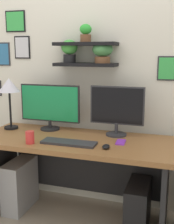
# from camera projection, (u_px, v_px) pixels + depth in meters

# --- Properties ---
(ground_plane) EXTENTS (8.00, 8.00, 0.00)m
(ground_plane) POSITION_uv_depth(u_px,v_px,m) (75.00, 219.00, 2.60)
(ground_plane) COLOR tan
(back_wall_assembly) EXTENTS (4.40, 0.24, 2.70)m
(back_wall_assembly) POSITION_uv_depth(u_px,v_px,m) (90.00, 64.00, 2.73)
(back_wall_assembly) COLOR silver
(back_wall_assembly) RESTS_ON ground
(desk) EXTENTS (1.64, 0.68, 0.75)m
(desk) POSITION_uv_depth(u_px,v_px,m) (76.00, 160.00, 2.54)
(desk) COLOR brown
(desk) RESTS_ON ground
(monitor_left) EXTENTS (0.58, 0.18, 0.42)m
(monitor_left) POSITION_uv_depth(u_px,v_px,m) (50.00, 106.00, 2.70)
(monitor_left) COLOR black
(monitor_left) RESTS_ON desk
(monitor_right) EXTENTS (0.47, 0.18, 0.43)m
(monitor_right) POSITION_uv_depth(u_px,v_px,m) (117.00, 109.00, 2.51)
(monitor_right) COLOR #2D2D33
(monitor_right) RESTS_ON desk
(keyboard) EXTENTS (0.44, 0.14, 0.02)m
(keyboard) POSITION_uv_depth(u_px,v_px,m) (69.00, 143.00, 2.31)
(keyboard) COLOR #2D2D33
(keyboard) RESTS_ON desk
(computer_mouse) EXTENTS (0.06, 0.09, 0.03)m
(computer_mouse) POSITION_uv_depth(u_px,v_px,m) (106.00, 147.00, 2.20)
(computer_mouse) COLOR black
(computer_mouse) RESTS_ON desk
(desk_lamp) EXTENTS (0.20, 0.20, 0.48)m
(desk_lamp) POSITION_uv_depth(u_px,v_px,m) (9.00, 88.00, 2.70)
(desk_lamp) COLOR black
(desk_lamp) RESTS_ON desk
(cell_phone) EXTENTS (0.08, 0.14, 0.01)m
(cell_phone) POSITION_uv_depth(u_px,v_px,m) (121.00, 142.00, 2.34)
(cell_phone) COLOR purple
(cell_phone) RESTS_ON desk
(pen_cup) EXTENTS (0.07, 0.07, 0.10)m
(pen_cup) POSITION_uv_depth(u_px,v_px,m) (30.00, 137.00, 2.31)
(pen_cup) COLOR red
(pen_cup) RESTS_ON desk
(computer_tower_left) EXTENTS (0.18, 0.40, 0.47)m
(computer_tower_left) POSITION_uv_depth(u_px,v_px,m) (20.00, 185.00, 2.76)
(computer_tower_left) COLOR #99999E
(computer_tower_left) RESTS_ON ground
(computer_tower_right) EXTENTS (0.18, 0.40, 0.40)m
(computer_tower_right) POSITION_uv_depth(u_px,v_px,m) (138.00, 206.00, 2.44)
(computer_tower_right) COLOR black
(computer_tower_right) RESTS_ON ground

